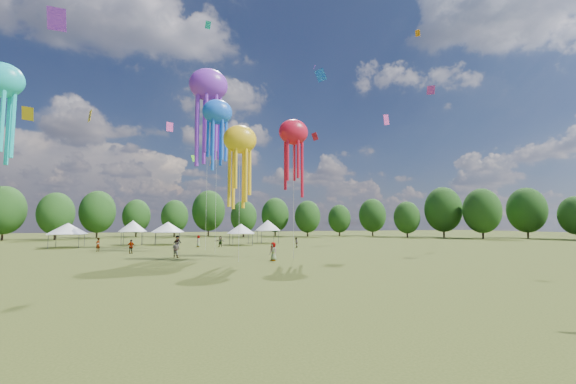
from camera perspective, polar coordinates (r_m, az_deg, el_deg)
name	(u,v)px	position (r m, az deg, el deg)	size (l,w,h in m)	color
ground	(395,354)	(11.96, 16.54, -23.22)	(300.00, 300.00, 0.00)	#384416
spectator_near	(176,249)	(42.07, -17.23, -8.55)	(0.94, 0.73, 1.93)	gray
spectators_far	(203,243)	(53.84, -13.24, -7.87)	(28.44, 25.08, 1.86)	gray
festival_tents	(173,227)	(65.93, -17.61, -5.30)	(38.09, 10.44, 4.38)	#47474C
show_kites	(168,113)	(49.61, -18.37, 11.66)	(35.78, 19.74, 26.22)	#1B64FB
small_kites	(204,38)	(58.17, -13.11, 22.50)	(68.19, 54.91, 45.19)	#1B64FB
treeline	(182,209)	(71.98, -16.30, -2.52)	(201.57, 95.24, 13.43)	#38281C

